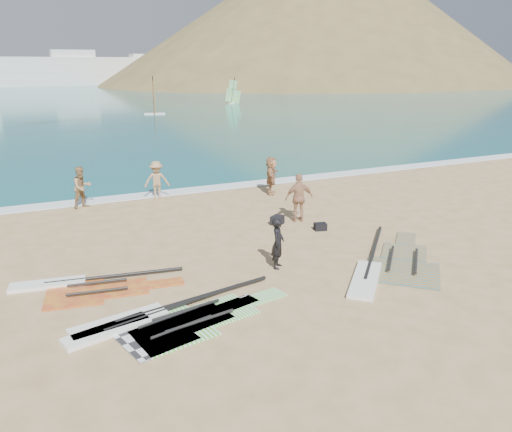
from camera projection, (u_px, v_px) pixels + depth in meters
name	position (u px, v px, depth m)	size (l,w,h in m)	color
ground	(299.00, 287.00, 14.53)	(300.00, 300.00, 0.00)	tan
sea	(43.00, 89.00, 128.65)	(300.00, 240.00, 0.06)	#0D4F60
surf_line	(177.00, 193.00, 25.16)	(300.00, 1.20, 0.04)	white
headland_main	(326.00, 84.00, 161.62)	(143.00, 143.00, 45.00)	olive
headland_minor	(391.00, 81.00, 184.56)	(70.00, 70.00, 28.00)	olive
rig_grey	(153.00, 325.00, 12.32)	(5.14, 2.66, 0.20)	#252628
rig_green	(169.00, 318.00, 12.69)	(5.82, 2.75, 0.20)	green
rig_orange	(387.00, 266.00, 15.91)	(5.57, 5.18, 0.20)	orange
rig_red	(83.00, 287.00, 14.45)	(4.99, 2.33, 0.20)	red
gear_bag_near	(277.00, 220.00, 20.17)	(0.55, 0.40, 0.35)	black
gear_bag_far	(320.00, 227.00, 19.48)	(0.47, 0.33, 0.28)	black
person_wetsuit	(278.00, 243.00, 15.71)	(0.60, 0.39, 1.64)	black
beachgoer_left	(82.00, 187.00, 22.33)	(0.91, 0.71, 1.88)	#99774D
beachgoer_mid	(157.00, 180.00, 23.72)	(1.19, 0.68, 1.84)	#A27F58
beachgoer_back	(299.00, 198.00, 20.33)	(1.17, 0.49, 2.00)	tan
beachgoer_right	(271.00, 175.00, 24.68)	(1.74, 0.55, 1.88)	#B17C52
windsurfer_centre	(154.00, 104.00, 63.33)	(2.72, 3.16, 4.79)	white
windsurfer_right	(233.00, 96.00, 80.27)	(2.12, 2.08, 4.17)	white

